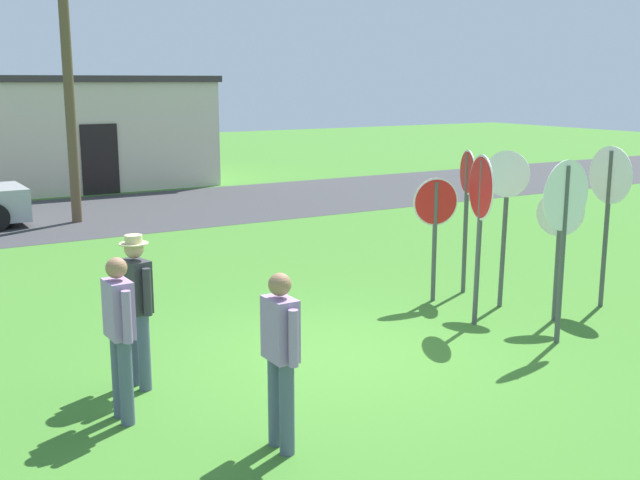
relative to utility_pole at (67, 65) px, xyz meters
The scene contains 14 objects.
ground_plane 11.73m from the utility_pole, 87.33° to the right, with size 80.00×80.00×0.00m, color #3D7528.
street_asphalt 3.85m from the utility_pole, 59.26° to the left, with size 60.00×6.40×0.01m, color #38383A.
building_background 7.60m from the utility_pole, 75.85° to the left, with size 8.00×5.66×3.51m.
utility_pole is the anchor object (origin of this frame).
stop_sign_center_cluster 11.42m from the utility_pole, 70.22° to the right, with size 0.34×0.64×2.36m.
stop_sign_rear_right 12.61m from the utility_pole, 65.89° to the right, with size 0.12×0.85×2.43m.
stop_sign_nearest 11.59m from the utility_pole, 75.60° to the right, with size 0.35×0.84×2.39m.
stop_sign_rear_left 12.39m from the utility_pole, 71.16° to the right, with size 0.58×0.36×1.90m.
stop_sign_far_back 12.77m from the utility_pole, 75.20° to the right, with size 0.90×0.11×2.40m.
stop_sign_low_front 10.62m from the utility_pole, 68.51° to the right, with size 0.29×0.65×2.30m.
stop_sign_leaning_left 10.56m from the utility_pole, 72.59° to the right, with size 0.72×0.20×1.93m.
person_holding_notes 12.18m from the utility_pole, 101.46° to the right, with size 0.23×0.57×1.69m.
person_in_blue 11.37m from the utility_pole, 100.14° to the right, with size 0.32×0.56×1.74m.
person_on_left 13.35m from the utility_pole, 95.65° to the right, with size 0.23×0.57×1.69m.
Camera 1 is at (-4.91, -7.81, 3.37)m, focal length 43.51 mm.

